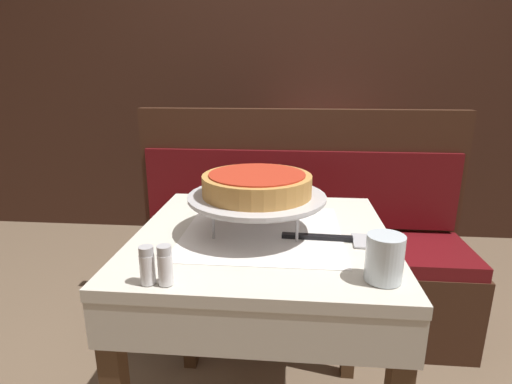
% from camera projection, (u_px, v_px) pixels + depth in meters
% --- Properties ---
extents(dining_table_front, '(0.71, 0.71, 0.74)m').
position_uv_depth(dining_table_front, '(263.00, 264.00, 1.17)').
color(dining_table_front, beige).
rests_on(dining_table_front, ground_plane).
extents(dining_table_rear, '(0.67, 0.67, 0.74)m').
position_uv_depth(dining_table_rear, '(324.00, 164.00, 2.53)').
color(dining_table_rear, red).
rests_on(dining_table_rear, ground_plane).
extents(booth_bench, '(1.54, 0.45, 1.02)m').
position_uv_depth(booth_bench, '(296.00, 265.00, 1.89)').
color(booth_bench, '#3D2316').
rests_on(booth_bench, ground_plane).
extents(back_wall_panel, '(6.00, 0.04, 2.40)m').
position_uv_depth(back_wall_panel, '(283.00, 71.00, 2.82)').
color(back_wall_panel, '#3D2319').
rests_on(back_wall_panel, ground_plane).
extents(pizza_pan_stand, '(0.38, 0.38, 0.11)m').
position_uv_depth(pizza_pan_stand, '(257.00, 198.00, 1.11)').
color(pizza_pan_stand, '#ADADB2').
rests_on(pizza_pan_stand, dining_table_front).
extents(deep_dish_pizza, '(0.30, 0.30, 0.06)m').
position_uv_depth(deep_dish_pizza, '(257.00, 184.00, 1.10)').
color(deep_dish_pizza, '#C68E47').
rests_on(deep_dish_pizza, pizza_pan_stand).
extents(pizza_server, '(0.31, 0.10, 0.01)m').
position_uv_depth(pizza_server, '(345.00, 239.00, 1.07)').
color(pizza_server, '#BCBCC1').
rests_on(pizza_server, dining_table_front).
extents(water_glass_near, '(0.08, 0.08, 0.10)m').
position_uv_depth(water_glass_near, '(385.00, 258.00, 0.85)').
color(water_glass_near, silver).
rests_on(water_glass_near, dining_table_front).
extents(salt_shaker, '(0.03, 0.03, 0.08)m').
position_uv_depth(salt_shaker, '(147.00, 265.00, 0.84)').
color(salt_shaker, silver).
rests_on(salt_shaker, dining_table_front).
extents(pepper_shaker, '(0.03, 0.03, 0.09)m').
position_uv_depth(pepper_shaker, '(165.00, 265.00, 0.84)').
color(pepper_shaker, silver).
rests_on(pepper_shaker, dining_table_front).
extents(condiment_caddy, '(0.12, 0.12, 0.16)m').
position_uv_depth(condiment_caddy, '(315.00, 141.00, 2.45)').
color(condiment_caddy, black).
rests_on(condiment_caddy, dining_table_rear).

